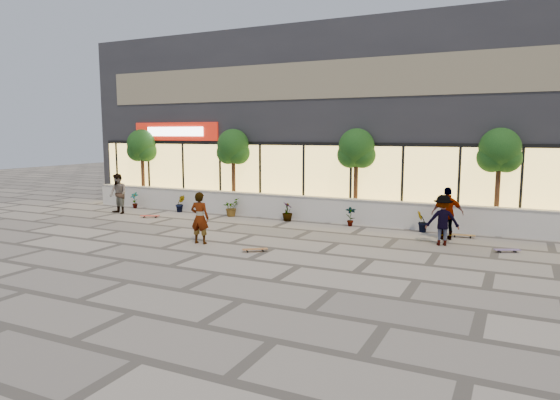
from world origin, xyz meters
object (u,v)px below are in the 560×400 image
at_px(tree_east, 500,153).
at_px(skateboard_right_far, 507,250).
at_px(skater_center, 200,218).
at_px(skater_right_near, 447,213).
at_px(tree_midwest, 233,149).
at_px(tree_mideast, 356,151).
at_px(skater_left, 118,194).
at_px(skateboard_left, 150,216).
at_px(tree_west, 142,147).
at_px(skater_right_far, 443,220).
at_px(skateboard_center, 255,249).
at_px(skateboard_right_near, 463,235).

xyz_separation_m(tree_east, skateboard_right_far, (0.50, -3.39, -2.91)).
relative_size(skater_center, skater_right_near, 0.95).
relative_size(tree_midwest, tree_mideast, 1.00).
bearing_deg(tree_mideast, skater_left, -164.72).
height_order(skater_left, skater_right_near, skater_left).
xyz_separation_m(tree_mideast, skateboard_left, (-8.43, -3.15, -2.90)).
distance_m(tree_west, skater_right_far, 15.98).
distance_m(skater_left, skater_right_near, 14.54).
bearing_deg(skateboard_center, tree_mideast, 43.55).
distance_m(skater_center, skater_left, 7.99).
height_order(tree_midwest, skateboard_center, tree_midwest).
relative_size(tree_midwest, tree_east, 1.00).
distance_m(tree_midwest, skateboard_right_near, 11.01).
relative_size(tree_midwest, skater_right_far, 2.31).
xyz_separation_m(tree_midwest, skateboard_right_near, (10.50, -1.62, -2.90)).
bearing_deg(skater_right_far, tree_midwest, -32.32).
bearing_deg(tree_midwest, skater_right_near, -12.47).
distance_m(tree_mideast, skater_left, 11.08).
height_order(tree_west, skater_left, tree_west).
height_order(tree_west, skateboard_right_near, tree_west).
bearing_deg(skater_right_far, tree_mideast, -53.31).
distance_m(tree_mideast, skater_right_near, 5.03).
height_order(tree_midwest, skater_left, tree_midwest).
distance_m(skateboard_center, skateboard_right_near, 7.66).
bearing_deg(skateboard_right_near, tree_mideast, 154.02).
xyz_separation_m(skater_center, skater_right_near, (7.43, 4.31, 0.04)).
height_order(tree_west, skateboard_left, tree_west).
relative_size(tree_west, skateboard_left, 4.63).
relative_size(skateboard_center, skateboard_right_near, 0.86).
distance_m(tree_west, skateboard_right_far, 18.06).
xyz_separation_m(skater_right_near, skateboard_center, (-5.19, -4.55, -0.85)).
relative_size(tree_west, skateboard_right_far, 4.94).
relative_size(tree_east, skater_center, 2.22).
relative_size(tree_east, skater_right_far, 2.31).
bearing_deg(skateboard_center, skater_center, 137.14).
bearing_deg(tree_mideast, skateboard_left, -159.50).
bearing_deg(tree_east, skater_right_far, -114.97).
bearing_deg(skateboard_left, skateboard_right_near, -18.51).
xyz_separation_m(skater_left, skater_right_far, (14.51, -0.35, -0.08)).
distance_m(tree_east, skateboard_left, 14.58).
xyz_separation_m(tree_midwest, skateboard_left, (-2.43, -3.15, -2.90)).
distance_m(skater_right_near, skateboard_right_near, 1.14).
relative_size(tree_midwest, skateboard_left, 4.63).
bearing_deg(skater_right_near, tree_east, -139.69).
bearing_deg(skater_right_far, tree_west, -26.20).
height_order(skater_left, skater_right_far, skater_left).
height_order(tree_mideast, skateboard_left, tree_mideast).
bearing_deg(tree_midwest, skater_right_far, -17.86).
relative_size(skater_right_far, skateboard_right_far, 2.13).
height_order(tree_east, skateboard_right_near, tree_east).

